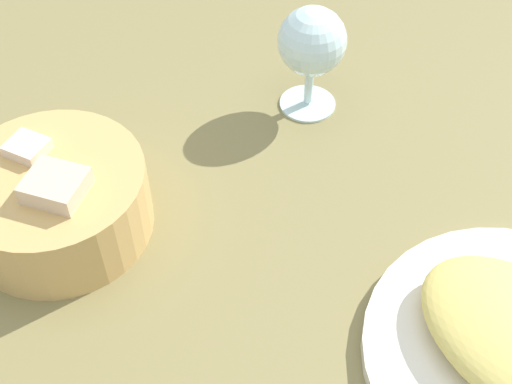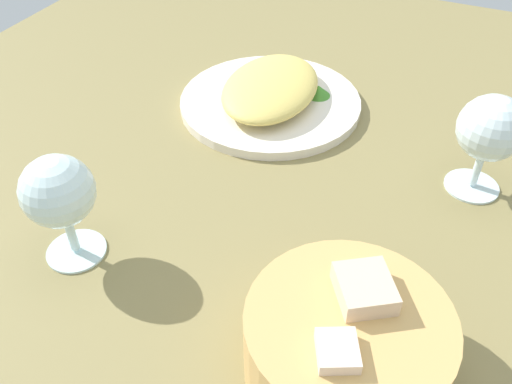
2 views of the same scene
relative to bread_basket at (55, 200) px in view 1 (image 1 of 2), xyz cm
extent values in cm
cube|color=olive|center=(-20.45, -10.17, -4.91)|extent=(140.00, 140.00, 2.00)
cylinder|color=tan|center=(0.07, -0.01, -0.20)|extent=(18.13, 18.13, 7.42)
cube|color=beige|center=(3.85, -0.03, 2.89)|extent=(4.66, 4.50, 3.61)
cube|color=beige|center=(-2.67, 0.25, 2.89)|extent=(6.84, 6.70, 5.15)
cylinder|color=silver|center=(-1.36, -31.41, -3.61)|extent=(6.62, 6.62, 0.60)
cylinder|color=silver|center=(-1.36, -31.41, -1.00)|extent=(1.00, 1.00, 4.61)
sphere|color=silver|center=(-1.36, -31.41, 5.15)|extent=(7.69, 7.69, 7.69)
camera|label=1|loc=(-45.47, 11.42, 48.91)|focal=47.35mm
camera|label=2|loc=(28.10, 3.98, 41.51)|focal=38.30mm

